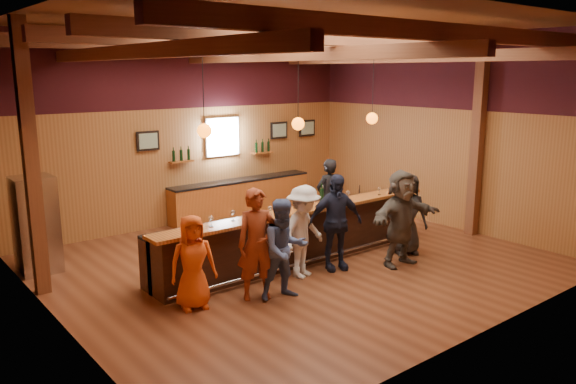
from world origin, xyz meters
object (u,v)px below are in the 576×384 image
(bar_counter, at_px, (293,234))
(stainless_fridge, at_px, (36,225))
(customer_dark, at_px, (407,214))
(customer_redvest, at_px, (257,244))
(ice_bucket, at_px, (301,202))
(customer_white, at_px, (303,232))
(customer_orange, at_px, (193,262))
(customer_brown, at_px, (401,218))
(customer_navy, at_px, (335,222))
(customer_denim, at_px, (285,249))
(back_bar_cabinet, at_px, (242,197))
(bottle_a, at_px, (322,195))
(bartender, at_px, (328,198))

(bar_counter, distance_m, stainless_fridge, 4.81)
(stainless_fridge, distance_m, customer_dark, 7.14)
(customer_redvest, xyz_separation_m, ice_bucket, (1.63, 0.85, 0.31))
(customer_redvest, xyz_separation_m, customer_white, (1.22, 0.28, -0.08))
(customer_orange, relative_size, customer_brown, 0.81)
(customer_white, xyz_separation_m, customer_navy, (0.73, -0.05, 0.07))
(customer_orange, height_order, customer_denim, customer_denim)
(customer_navy, relative_size, customer_dark, 1.10)
(stainless_fridge, xyz_separation_m, customer_white, (3.67, -3.29, -0.06))
(customer_dark, bearing_deg, customer_denim, -146.33)
(stainless_fridge, bearing_deg, back_bar_cabinet, 11.93)
(customer_redvest, bearing_deg, bottle_a, 45.47)
(back_bar_cabinet, xyz_separation_m, customer_brown, (0.23, -5.08, 0.45))
(ice_bucket, xyz_separation_m, bottle_a, (0.62, 0.11, 0.03))
(bartender, bearing_deg, customer_navy, 52.80)
(customer_brown, bearing_deg, stainless_fridge, 146.35)
(stainless_fridge, xyz_separation_m, customer_orange, (1.44, -3.25, -0.15))
(back_bar_cabinet, distance_m, ice_bucket, 4.11)
(customer_orange, relative_size, ice_bucket, 6.14)
(bar_counter, bearing_deg, customer_redvest, -146.10)
(back_bar_cabinet, height_order, ice_bucket, ice_bucket)
(customer_brown, height_order, ice_bucket, customer_brown)
(customer_navy, bearing_deg, customer_brown, -8.64)
(bar_counter, height_order, ice_bucket, ice_bucket)
(customer_denim, relative_size, customer_brown, 0.90)
(customer_white, xyz_separation_m, bottle_a, (1.03, 0.67, 0.42))
(bar_counter, relative_size, bartender, 3.59)
(bar_counter, distance_m, bottle_a, 0.96)
(bar_counter, relative_size, customer_dark, 3.79)
(customer_brown, bearing_deg, customer_redvest, 174.82)
(bar_counter, relative_size, customer_navy, 3.46)
(customer_redvest, relative_size, customer_brown, 0.99)
(customer_redvest, xyz_separation_m, customer_dark, (3.74, 0.00, -0.09))
(bar_counter, bearing_deg, customer_dark, -28.34)
(bar_counter, height_order, customer_denim, customer_denim)
(back_bar_cabinet, relative_size, customer_brown, 2.15)
(bartender, bearing_deg, stainless_fridge, -13.47)
(customer_orange, height_order, ice_bucket, customer_orange)
(bartender, bearing_deg, ice_bucket, 34.91)
(customer_brown, relative_size, ice_bucket, 7.61)
(stainless_fridge, xyz_separation_m, ice_bucket, (4.08, -2.73, 0.33))
(back_bar_cabinet, bearing_deg, customer_white, -110.34)
(customer_brown, xyz_separation_m, ice_bucket, (-1.45, 1.23, 0.30))
(customer_white, distance_m, customer_dark, 2.54)
(bartender, bearing_deg, customer_dark, 103.10)
(bar_counter, relative_size, customer_denim, 3.77)
(bar_counter, xyz_separation_m, customer_navy, (0.28, -0.89, 0.39))
(customer_navy, xyz_separation_m, ice_bucket, (-0.31, 0.61, 0.32))
(customer_brown, distance_m, customer_dark, 0.77)
(customer_orange, distance_m, customer_white, 2.23)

